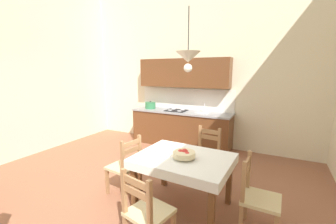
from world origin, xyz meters
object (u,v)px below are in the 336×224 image
(kitchen_cabinetry, at_px, (181,112))
(fruit_bowl, at_px, (184,154))
(dining_chair_camera_side, at_px, (147,213))
(pendant_lamp, at_px, (188,58))
(dining_table, at_px, (183,166))
(dining_chair_tv_side, at_px, (125,167))
(dining_chair_kitchen_side, at_px, (206,156))
(dining_chair_window_side, at_px, (257,198))

(kitchen_cabinetry, height_order, fruit_bowl, kitchen_cabinetry)
(dining_chair_camera_side, bearing_deg, pendant_lamp, 87.46)
(dining_chair_camera_side, xyz_separation_m, fruit_bowl, (0.07, 0.82, 0.37))
(dining_chair_camera_side, bearing_deg, dining_table, 87.52)
(kitchen_cabinetry, relative_size, fruit_bowl, 8.57)
(pendant_lamp, bearing_deg, kitchen_cabinetry, 115.39)
(dining_table, relative_size, dining_chair_tv_side, 1.40)
(kitchen_cabinetry, bearing_deg, dining_chair_camera_side, -72.16)
(kitchen_cabinetry, xyz_separation_m, dining_chair_kitchen_side, (1.14, -1.51, -0.41))
(pendant_lamp, bearing_deg, fruit_bowl, -81.04)
(dining_chair_tv_side, height_order, dining_chair_camera_side, same)
(fruit_bowl, bearing_deg, dining_chair_camera_side, -94.69)
(dining_chair_camera_side, distance_m, pendant_lamp, 1.89)
(kitchen_cabinetry, relative_size, dining_chair_tv_side, 2.76)
(dining_chair_tv_side, distance_m, pendant_lamp, 1.88)
(dining_chair_window_side, bearing_deg, kitchen_cabinetry, 129.81)
(dining_chair_kitchen_side, distance_m, dining_chair_window_side, 1.33)
(dining_chair_tv_side, height_order, dining_chair_window_side, same)
(dining_chair_kitchen_side, bearing_deg, pendant_lamp, -92.40)
(dining_chair_tv_side, relative_size, dining_chair_window_side, 1.00)
(kitchen_cabinetry, distance_m, fruit_bowl, 2.73)
(dining_table, distance_m, dining_chair_camera_side, 0.89)
(fruit_bowl, bearing_deg, dining_chair_window_side, 0.53)
(dining_table, distance_m, pendant_lamp, 1.45)
(dining_chair_window_side, distance_m, fruit_bowl, 1.00)
(dining_chair_window_side, bearing_deg, dining_chair_kitchen_side, 133.81)
(dining_chair_camera_side, xyz_separation_m, dining_chair_kitchen_side, (0.08, 1.79, 0.00))
(dining_chair_tv_side, height_order, fruit_bowl, dining_chair_tv_side)
(dining_chair_tv_side, bearing_deg, fruit_bowl, 1.36)
(dining_chair_tv_side, xyz_separation_m, dining_chair_window_side, (1.90, 0.03, 0.00))
(dining_chair_tv_side, bearing_deg, dining_chair_kitchen_side, 45.47)
(dining_chair_camera_side, distance_m, dining_chair_window_side, 1.30)
(dining_chair_window_side, relative_size, fruit_bowl, 3.10)
(dining_chair_camera_side, xyz_separation_m, dining_chair_window_side, (1.00, 0.83, 0.00))
(dining_table, xyz_separation_m, dining_chair_kitchen_side, (0.04, 0.91, -0.18))
(dining_chair_window_side, bearing_deg, dining_chair_tv_side, -179.05)
(kitchen_cabinetry, height_order, pendant_lamp, pendant_lamp)
(dining_chair_kitchen_side, bearing_deg, fruit_bowl, -90.60)
(dining_table, height_order, fruit_bowl, fruit_bowl)
(dining_table, bearing_deg, dining_chair_camera_side, -92.48)
(fruit_bowl, height_order, pendant_lamp, pendant_lamp)
(dining_chair_window_side, bearing_deg, dining_table, 177.13)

